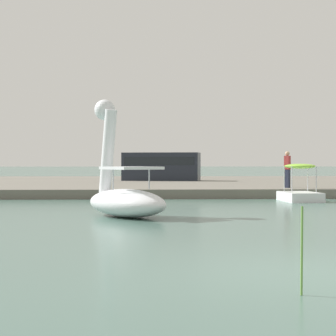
# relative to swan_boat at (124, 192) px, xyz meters

# --- Properties ---
(ground_plane) EXTENTS (510.56, 510.56, 0.00)m
(ground_plane) POSITION_rel_swan_boat_xyz_m (3.01, -9.71, -0.70)
(ground_plane) COLOR #47665B
(shore_bank_far) EXTENTS (124.98, 27.59, 0.41)m
(shore_bank_far) POSITION_rel_swan_boat_xyz_m (3.01, 22.77, -0.50)
(shore_bank_far) COLOR #6B665B
(shore_bank_far) RESTS_ON ground_plane
(swan_boat) EXTENTS (3.07, 3.62, 3.46)m
(swan_boat) POSITION_rel_swan_boat_xyz_m (0.00, 0.00, 0.00)
(swan_boat) COLOR white
(swan_boat) RESTS_ON ground_plane
(pedal_boat_lime) EXTENTS (1.47, 2.30, 1.52)m
(pedal_boat_lime) POSITION_rel_swan_boat_xyz_m (6.93, 7.18, -0.23)
(pedal_boat_lime) COLOR white
(pedal_boat_lime) RESTS_ON ground_plane
(person_on_path) EXTENTS (0.32, 0.32, 1.67)m
(person_on_path) POSITION_rel_swan_boat_xyz_m (7.21, 10.63, 0.56)
(person_on_path) COLOR #23283D
(person_on_path) RESTS_ON shore_bank_far
(parked_van) EXTENTS (5.13, 2.72, 1.79)m
(parked_van) POSITION_rel_swan_boat_xyz_m (1.90, 22.93, 0.68)
(parked_van) COLOR #1E232D
(parked_van) RESTS_ON shore_bank_far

